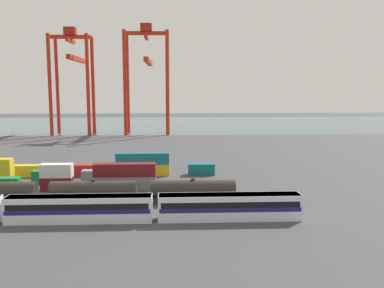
% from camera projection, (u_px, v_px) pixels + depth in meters
% --- Properties ---
extents(ground_plane, '(420.00, 420.00, 0.00)m').
position_uv_depth(ground_plane, '(123.00, 155.00, 122.29)').
color(ground_plane, '#424247').
extents(harbour_water, '(400.00, 110.00, 0.01)m').
position_uv_depth(harbour_water, '(147.00, 124.00, 229.47)').
color(harbour_water, '#475B6B').
rests_on(harbour_water, ground_plane).
extents(passenger_train, '(66.53, 3.14, 3.90)m').
position_uv_depth(passenger_train, '(80.00, 208.00, 61.17)').
color(passenger_train, silver).
rests_on(passenger_train, ground_plane).
extents(freight_tank_row, '(66.19, 2.86, 4.32)m').
position_uv_depth(freight_tank_row, '(43.00, 193.00, 70.42)').
color(freight_tank_row, '#232326').
rests_on(freight_tank_row, ground_plane).
extents(shipping_container_3, '(6.04, 2.44, 2.60)m').
position_uv_depth(shipping_container_3, '(57.00, 183.00, 80.37)').
color(shipping_container_3, maroon).
rests_on(shipping_container_3, ground_plane).
extents(shipping_container_4, '(6.04, 2.44, 2.60)m').
position_uv_depth(shipping_container_4, '(57.00, 170.00, 80.02)').
color(shipping_container_4, silver).
rests_on(shipping_container_4, shipping_container_3).
extents(shipping_container_5, '(12.10, 2.44, 2.60)m').
position_uv_depth(shipping_container_5, '(125.00, 183.00, 80.97)').
color(shipping_container_5, slate).
rests_on(shipping_container_5, ground_plane).
extents(shipping_container_6, '(12.10, 2.44, 2.60)m').
position_uv_depth(shipping_container_6, '(125.00, 170.00, 80.62)').
color(shipping_container_6, maroon).
rests_on(shipping_container_6, shipping_container_5).
extents(shipping_container_10, '(6.04, 2.44, 2.60)m').
position_uv_depth(shipping_container_10, '(47.00, 177.00, 86.68)').
color(shipping_container_10, '#197538').
rests_on(shipping_container_10, ground_plane).
extents(shipping_container_11, '(12.10, 2.44, 2.60)m').
position_uv_depth(shipping_container_11, '(111.00, 176.00, 87.28)').
color(shipping_container_11, slate).
rests_on(shipping_container_11, ground_plane).
extents(shipping_container_13, '(12.10, 2.44, 2.60)m').
position_uv_depth(shipping_container_13, '(24.00, 171.00, 92.83)').
color(shipping_container_13, gold).
rests_on(shipping_container_13, ground_plane).
extents(shipping_container_14, '(6.04, 2.44, 2.60)m').
position_uv_depth(shipping_container_14, '(84.00, 170.00, 93.44)').
color(shipping_container_14, '#AD211C').
rests_on(shipping_container_14, ground_plane).
extents(shipping_container_15, '(12.10, 2.44, 2.60)m').
position_uv_depth(shipping_container_15, '(143.00, 170.00, 94.04)').
color(shipping_container_15, gold).
rests_on(shipping_container_15, ground_plane).
extents(shipping_container_16, '(12.10, 2.44, 2.60)m').
position_uv_depth(shipping_container_16, '(143.00, 158.00, 93.70)').
color(shipping_container_16, '#146066').
rests_on(shipping_container_16, shipping_container_15).
extents(shipping_container_17, '(6.04, 2.44, 2.60)m').
position_uv_depth(shipping_container_17, '(201.00, 169.00, 94.65)').
color(shipping_container_17, '#146066').
rests_on(shipping_container_17, ground_plane).
extents(gantry_crane_west, '(17.29, 34.66, 45.48)m').
position_uv_depth(gantry_crane_west, '(73.00, 70.00, 178.24)').
color(gantry_crane_west, red).
rests_on(gantry_crane_west, ground_plane).
extents(gantry_crane_central, '(19.43, 38.04, 47.20)m').
position_uv_depth(gantry_crane_central, '(147.00, 69.00, 180.10)').
color(gantry_crane_central, red).
rests_on(gantry_crane_central, ground_plane).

